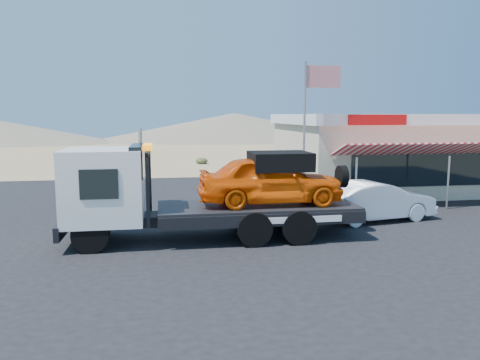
{
  "coord_description": "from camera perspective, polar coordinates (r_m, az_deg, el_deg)",
  "views": [
    {
      "loc": [
        -1.03,
        -14.06,
        3.87
      ],
      "look_at": [
        1.74,
        2.76,
        1.5
      ],
      "focal_mm": 35.0,
      "sensor_mm": 36.0,
      "label": 1
    }
  ],
  "objects": [
    {
      "name": "asphalt_lot",
      "position": [
        17.75,
        0.7,
        -4.64
      ],
      "size": [
        32.0,
        24.0,
        0.02
      ],
      "primitive_type": "cube",
      "color": "black",
      "rests_on": "ground"
    },
    {
      "name": "white_sedan",
      "position": [
        17.87,
        16.24,
        -2.47
      ],
      "size": [
        4.62,
        2.35,
        1.45
      ],
      "primitive_type": "imported",
      "rotation": [
        0.0,
        0.0,
        1.76
      ],
      "color": "silver",
      "rests_on": "asphalt_lot"
    },
    {
      "name": "tow_truck",
      "position": [
        14.56,
        -4.28,
        -1.05
      ],
      "size": [
        8.93,
        2.65,
        2.99
      ],
      "color": "black",
      "rests_on": "asphalt_lot"
    },
    {
      "name": "jerky_store",
      "position": [
        25.83,
        17.22,
        3.39
      ],
      "size": [
        10.4,
        9.97,
        3.9
      ],
      "color": "#BDB38F",
      "rests_on": "asphalt_lot"
    },
    {
      "name": "flagpole",
      "position": [
        19.5,
        8.53,
        7.52
      ],
      "size": [
        1.55,
        0.1,
        6.0
      ],
      "color": "#99999E",
      "rests_on": "asphalt_lot"
    },
    {
      "name": "distant_hills",
      "position": [
        69.78,
        -16.63,
        5.95
      ],
      "size": [
        126.0,
        48.0,
        4.2
      ],
      "color": "#726B59",
      "rests_on": "ground"
    },
    {
      "name": "ground",
      "position": [
        14.62,
        -5.02,
        -7.46
      ],
      "size": [
        120.0,
        120.0,
        0.0
      ],
      "primitive_type": "plane",
      "color": "#9A7A58",
      "rests_on": "ground"
    }
  ]
}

